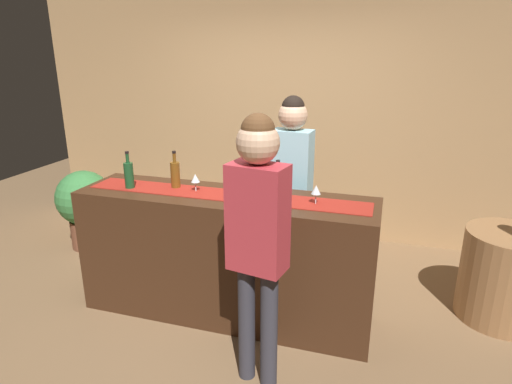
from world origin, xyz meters
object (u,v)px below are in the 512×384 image
object	(u,v)px
wine_glass_near_customer	(316,190)
round_side_table	(505,276)
wine_bottle_clear	(278,185)
bartender	(291,173)
wine_bottle_green	(129,175)
wine_glass_mid_counter	(195,179)
customer_sipping	(258,226)
potted_plant_tall	(85,204)
wine_bottle_amber	(175,174)

from	to	relation	value
wine_glass_near_customer	round_side_table	world-z (taller)	wine_glass_near_customer
wine_bottle_clear	bartender	size ratio (longest dim) A/B	0.17
wine_bottle_green	wine_glass_mid_counter	size ratio (longest dim) A/B	2.10
wine_bottle_clear	customer_sipping	bearing A→B (deg)	-85.21
bartender	round_side_table	distance (m)	1.90
wine_glass_near_customer	customer_sipping	size ratio (longest dim) A/B	0.08
bartender	potted_plant_tall	bearing A→B (deg)	0.95
wine_bottle_clear	wine_glass_mid_counter	distance (m)	0.66
wine_bottle_clear	wine_bottle_amber	xyz separation A→B (m)	(-0.86, 0.05, 0.00)
bartender	round_side_table	xyz separation A→B (m)	(1.76, 0.01, -0.71)
round_side_table	wine_bottle_green	bearing A→B (deg)	-167.45
wine_glass_near_customer	bartender	xyz separation A→B (m)	(-0.31, 0.58, -0.05)
customer_sipping	round_side_table	distance (m)	2.23
wine_bottle_clear	wine_glass_mid_counter	size ratio (longest dim) A/B	2.10
wine_bottle_green	potted_plant_tall	size ratio (longest dim) A/B	0.35
wine_glass_mid_counter	wine_bottle_amber	bearing A→B (deg)	166.79
wine_glass_mid_counter	potted_plant_tall	distance (m)	1.94
potted_plant_tall	wine_bottle_green	bearing A→B (deg)	-35.48
wine_bottle_clear	potted_plant_tall	bearing A→B (deg)	162.52
wine_bottle_amber	wine_glass_mid_counter	world-z (taller)	wine_bottle_amber
wine_bottle_green	wine_glass_near_customer	size ratio (longest dim) A/B	2.10
customer_sipping	potted_plant_tall	bearing A→B (deg)	159.55
wine_bottle_green	customer_sipping	distance (m)	1.40
potted_plant_tall	wine_bottle_clear	bearing A→B (deg)	-17.48
wine_bottle_clear	bartender	distance (m)	0.57
wine_bottle_clear	wine_bottle_green	bearing A→B (deg)	-176.49
bartender	round_side_table	bearing A→B (deg)	-174.37
wine_glass_mid_counter	bartender	bearing A→B (deg)	41.56
wine_bottle_green	customer_sipping	world-z (taller)	customer_sipping
wine_bottle_green	potted_plant_tall	world-z (taller)	wine_bottle_green
wine_glass_near_customer	wine_glass_mid_counter	world-z (taller)	same
customer_sipping	potted_plant_tall	xyz separation A→B (m)	(-2.39, 1.42, -0.60)
bartender	wine_bottle_clear	bearing A→B (deg)	97.40
wine_bottle_clear	wine_glass_near_customer	bearing A→B (deg)	-2.11
potted_plant_tall	round_side_table	bearing A→B (deg)	-2.18
customer_sipping	potted_plant_tall	world-z (taller)	customer_sipping
wine_bottle_green	round_side_table	xyz separation A→B (m)	(2.94, 0.65, -0.77)
wine_bottle_amber	potted_plant_tall	distance (m)	1.76
wine_glass_near_customer	potted_plant_tall	distance (m)	2.80
wine_glass_near_customer	bartender	distance (m)	0.66
wine_bottle_clear	customer_sipping	distance (m)	0.69
wine_glass_mid_counter	customer_sipping	size ratio (longest dim) A/B	0.08
customer_sipping	round_side_table	world-z (taller)	customer_sipping
wine_glass_near_customer	round_side_table	bearing A→B (deg)	22.16
wine_bottle_green	bartender	distance (m)	1.34
customer_sipping	wine_glass_mid_counter	bearing A→B (deg)	146.40
wine_glass_near_customer	wine_bottle_amber	bearing A→B (deg)	177.11
wine_glass_mid_counter	round_side_table	bearing A→B (deg)	13.59
wine_bottle_clear	wine_glass_near_customer	size ratio (longest dim) A/B	2.10
bartender	wine_glass_near_customer	bearing A→B (deg)	123.36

